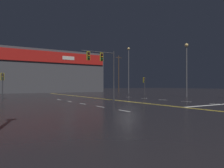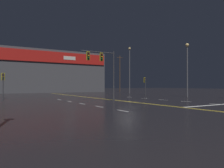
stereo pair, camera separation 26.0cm
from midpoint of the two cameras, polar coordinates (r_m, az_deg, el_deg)
The scene contains 9 objects.
ground_plane at distance 24.82m, azimuth 4.32°, elevation -4.58°, with size 200.00×200.00×0.00m, color black.
road_markings at distance 24.25m, azimuth 8.82°, elevation -4.67°, with size 16.46×60.00×0.01m.
traffic_signal_median at distance 25.69m, azimuth -2.51°, elevation 5.71°, with size 4.33×0.36×5.96m.
traffic_signal_corner_northeast at distance 41.83m, azimuth 8.79°, elevation 0.49°, with size 0.42×0.36×3.34m.
traffic_signal_corner_northwest at distance 32.42m, azimuth -26.37°, elevation 0.97°, with size 0.42×0.36×3.49m.
streetlight_far_right at distance 51.08m, azimuth 4.76°, elevation 5.11°, with size 0.56×0.56×10.67m.
streetlight_far_median at distance 37.02m, azimuth 19.25°, elevation 5.41°, with size 0.56×0.56×8.56m.
building_backdrop at distance 60.71m, azimuth -17.64°, elevation 3.03°, with size 32.37×10.23×10.77m.
utility_pole_row at distance 56.53m, azimuth -17.46°, elevation 3.74°, with size 45.94×0.26×11.78m.
Camera 2 is at (-14.36, -20.14, 1.82)m, focal length 35.00 mm.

